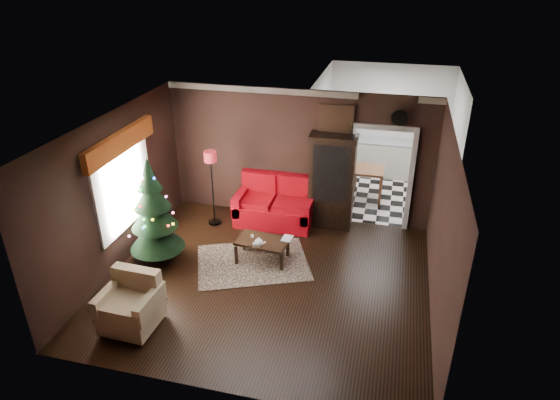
% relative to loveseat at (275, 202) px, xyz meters
% --- Properties ---
extents(floor, '(5.50, 5.50, 0.00)m').
position_rel_loveseat_xyz_m(floor, '(0.40, -2.05, -0.50)').
color(floor, black).
rests_on(floor, ground).
extents(ceiling, '(5.50, 5.50, 0.00)m').
position_rel_loveseat_xyz_m(ceiling, '(0.40, -2.05, 2.30)').
color(ceiling, white).
rests_on(ceiling, ground).
extents(wall_back, '(5.50, 0.00, 5.50)m').
position_rel_loveseat_xyz_m(wall_back, '(0.40, 0.45, 0.90)').
color(wall_back, black).
rests_on(wall_back, ground).
extents(wall_front, '(5.50, 0.00, 5.50)m').
position_rel_loveseat_xyz_m(wall_front, '(0.40, -4.55, 0.90)').
color(wall_front, black).
rests_on(wall_front, ground).
extents(wall_left, '(0.00, 5.50, 5.50)m').
position_rel_loveseat_xyz_m(wall_left, '(-2.35, -2.05, 0.90)').
color(wall_left, black).
rests_on(wall_left, ground).
extents(wall_right, '(0.00, 5.50, 5.50)m').
position_rel_loveseat_xyz_m(wall_right, '(3.15, -2.05, 0.90)').
color(wall_right, black).
rests_on(wall_right, ground).
extents(doorway, '(1.10, 0.10, 2.10)m').
position_rel_loveseat_xyz_m(doorway, '(2.10, 0.45, 0.55)').
color(doorway, silver).
rests_on(doorway, ground).
extents(left_window, '(0.05, 1.60, 1.40)m').
position_rel_loveseat_xyz_m(left_window, '(-2.31, -1.85, 0.95)').
color(left_window, white).
rests_on(left_window, wall_left).
extents(valance, '(0.12, 2.10, 0.35)m').
position_rel_loveseat_xyz_m(valance, '(-2.23, -1.85, 1.77)').
color(valance, '#8A3B14').
rests_on(valance, wall_left).
extents(kitchen_floor, '(3.00, 3.00, 0.00)m').
position_rel_loveseat_xyz_m(kitchen_floor, '(2.10, 1.95, -0.50)').
color(kitchen_floor, white).
rests_on(kitchen_floor, ground).
extents(kitchen_window, '(0.70, 0.06, 0.70)m').
position_rel_loveseat_xyz_m(kitchen_window, '(2.10, 3.40, 1.20)').
color(kitchen_window, white).
rests_on(kitchen_window, ground).
extents(rug, '(2.42, 2.13, 0.01)m').
position_rel_loveseat_xyz_m(rug, '(-0.02, -1.58, -0.49)').
color(rug, '#34242C').
rests_on(rug, ground).
extents(loveseat, '(1.70, 0.90, 1.00)m').
position_rel_loveseat_xyz_m(loveseat, '(0.00, 0.00, 0.00)').
color(loveseat, maroon).
rests_on(loveseat, ground).
extents(curio_cabinet, '(0.90, 0.45, 1.90)m').
position_rel_loveseat_xyz_m(curio_cabinet, '(1.15, 0.22, 0.45)').
color(curio_cabinet, black).
rests_on(curio_cabinet, ground).
extents(floor_lamp, '(0.35, 0.35, 1.62)m').
position_rel_loveseat_xyz_m(floor_lamp, '(-1.24, -0.34, 0.33)').
color(floor_lamp, black).
rests_on(floor_lamp, ground).
extents(christmas_tree, '(1.16, 1.16, 1.90)m').
position_rel_loveseat_xyz_m(christmas_tree, '(-1.73, -1.92, 0.55)').
color(christmas_tree, black).
rests_on(christmas_tree, ground).
extents(armchair, '(0.85, 0.85, 0.83)m').
position_rel_loveseat_xyz_m(armchair, '(-1.30, -3.68, -0.04)').
color(armchair, beige).
rests_on(armchair, ground).
extents(coffee_table, '(0.99, 0.67, 0.42)m').
position_rel_loveseat_xyz_m(coffee_table, '(0.14, -1.44, -0.28)').
color(coffee_table, black).
rests_on(coffee_table, rug).
extents(teapot, '(0.22, 0.22, 0.17)m').
position_rel_loveseat_xyz_m(teapot, '(0.13, -1.66, 0.02)').
color(teapot, white).
rests_on(teapot, coffee_table).
extents(cup_a, '(0.08, 0.08, 0.05)m').
position_rel_loveseat_xyz_m(cup_a, '(-0.08, -1.38, -0.04)').
color(cup_a, white).
rests_on(cup_a, coffee_table).
extents(cup_b, '(0.09, 0.09, 0.06)m').
position_rel_loveseat_xyz_m(cup_b, '(0.05, -1.66, -0.04)').
color(cup_b, silver).
rests_on(cup_b, coffee_table).
extents(book, '(0.19, 0.04, 0.25)m').
position_rel_loveseat_xyz_m(book, '(0.48, -1.28, 0.06)').
color(book, '#81735A').
rests_on(book, coffee_table).
extents(wall_clock, '(0.32, 0.32, 0.06)m').
position_rel_loveseat_xyz_m(wall_clock, '(2.35, 0.40, 1.88)').
color(wall_clock, silver).
rests_on(wall_clock, wall_back).
extents(painting, '(0.62, 0.05, 0.52)m').
position_rel_loveseat_xyz_m(painting, '(1.15, 0.41, 1.75)').
color(painting, tan).
rests_on(painting, wall_back).
extents(kitchen_counter, '(1.80, 0.60, 0.90)m').
position_rel_loveseat_xyz_m(kitchen_counter, '(2.10, 3.15, -0.05)').
color(kitchen_counter, white).
rests_on(kitchen_counter, ground).
extents(kitchen_table, '(0.70, 0.70, 0.75)m').
position_rel_loveseat_xyz_m(kitchen_table, '(1.80, 1.65, -0.12)').
color(kitchen_table, brown).
rests_on(kitchen_table, ground).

